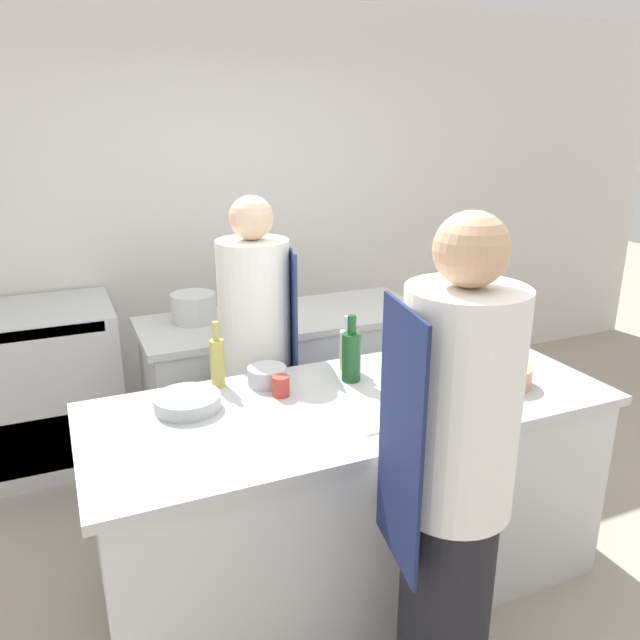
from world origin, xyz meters
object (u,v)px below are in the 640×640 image
object	(u,v)px
chef_at_stove	(257,362)
bottle_vinegar	(217,361)
oven_range	(38,387)
bowl_mixing_large	(267,376)
bottle_wine	(347,349)
chef_at_prep_near	(452,485)
bowl_ceramic_blue	(187,402)
cup	(281,386)
bottle_olive_oil	(351,355)
stockpot	(194,308)
bowl_prep_small	(503,375)

from	to	relation	value
chef_at_stove	bottle_vinegar	xyz separation A→B (m)	(-0.28, -0.33, 0.18)
oven_range	bowl_mixing_large	distance (m)	1.78
bottle_wine	bottle_vinegar	bearing A→B (deg)	174.27
chef_at_prep_near	chef_at_stove	world-z (taller)	chef_at_prep_near
bowl_ceramic_blue	bottle_vinegar	bearing A→B (deg)	44.96
chef_at_prep_near	bottle_vinegar	size ratio (longest dim) A/B	6.01
oven_range	bottle_wine	distance (m)	2.04
chef_at_prep_near	bottle_wine	xyz separation A→B (m)	(0.11, 1.00, 0.11)
chef_at_prep_near	bowl_mixing_large	bearing A→B (deg)	26.80
cup	bottle_vinegar	bearing A→B (deg)	136.10
bottle_vinegar	bowl_mixing_large	xyz separation A→B (m)	(0.20, -0.07, -0.08)
bottle_vinegar	cup	xyz separation A→B (m)	(0.22, -0.21, -0.07)
oven_range	chef_at_stove	world-z (taller)	chef_at_stove
bottle_olive_oil	stockpot	bearing A→B (deg)	112.20
bowl_prep_small	stockpot	world-z (taller)	stockpot
bowl_ceramic_blue	stockpot	xyz separation A→B (m)	(0.28, 1.12, 0.05)
chef_at_prep_near	stockpot	bearing A→B (deg)	21.30
chef_at_prep_near	oven_range	bearing A→B (deg)	38.33
chef_at_prep_near	bowl_ceramic_blue	bearing A→B (deg)	47.42
bottle_olive_oil	bottle_wine	world-z (taller)	bottle_olive_oil
bottle_wine	cup	xyz separation A→B (m)	(-0.39, -0.15, -0.06)
cup	stockpot	xyz separation A→B (m)	(-0.11, 1.16, 0.04)
chef_at_prep_near	bottle_olive_oil	distance (m)	0.90
chef_at_stove	stockpot	bearing A→B (deg)	-151.96
bowl_mixing_large	bowl_ceramic_blue	world-z (taller)	bowl_mixing_large
bottle_wine	oven_range	bearing A→B (deg)	134.76
chef_at_stove	oven_range	bearing A→B (deg)	-121.47
bowl_ceramic_blue	chef_at_stove	bearing A→B (deg)	47.68
bottle_olive_oil	bowl_ceramic_blue	xyz separation A→B (m)	(-0.74, 0.01, -0.09)
bottle_olive_oil	stockpot	world-z (taller)	bottle_olive_oil
chef_at_stove	bowl_prep_small	size ratio (longest dim) A/B	6.93
chef_at_stove	bowl_prep_small	world-z (taller)	chef_at_stove
bowl_ceramic_blue	stockpot	world-z (taller)	stockpot
bottle_wine	bowl_mixing_large	xyz separation A→B (m)	(-0.40, -0.01, -0.06)
bottle_olive_oil	bowl_ceramic_blue	world-z (taller)	bottle_olive_oil
bottle_vinegar	bowl_ceramic_blue	world-z (taller)	bottle_vinegar
oven_range	bowl_ceramic_blue	size ratio (longest dim) A/B	3.61
stockpot	bowl_mixing_large	bearing A→B (deg)	-84.53
chef_at_prep_near	stockpot	xyz separation A→B (m)	(-0.39, 2.01, 0.09)
bottle_wine	bowl_mixing_large	size ratio (longest dim) A/B	1.52
oven_range	bottle_wine	bearing A→B (deg)	-45.24
bowl_mixing_large	stockpot	world-z (taller)	stockpot
bottle_vinegar	bottle_wine	world-z (taller)	bottle_vinegar
chef_at_stove	bottle_olive_oil	distance (m)	0.61
bottle_olive_oil	stockpot	xyz separation A→B (m)	(-0.46, 1.13, -0.04)
chef_at_prep_near	bottle_olive_oil	bearing A→B (deg)	5.89
chef_at_prep_near	bowl_mixing_large	xyz separation A→B (m)	(-0.30, 0.99, 0.05)
chef_at_prep_near	cup	bearing A→B (deg)	28.42
bottle_olive_oil	bowl_mixing_large	world-z (taller)	bottle_olive_oil
bottle_vinegar	stockpot	xyz separation A→B (m)	(0.11, 0.95, -0.03)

